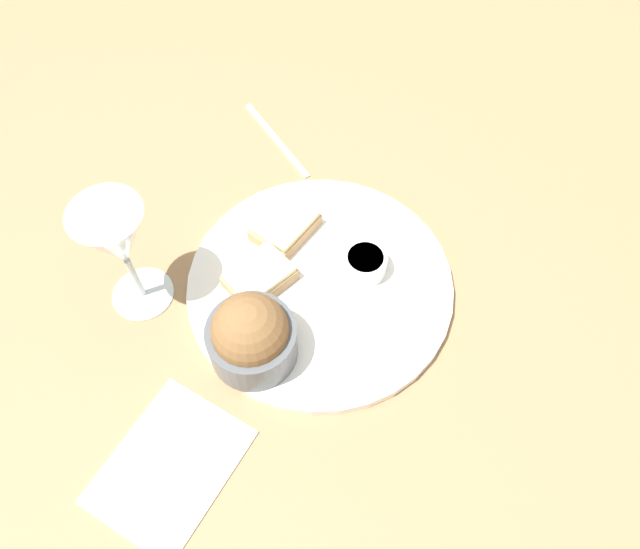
% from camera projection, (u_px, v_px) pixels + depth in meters
% --- Properties ---
extents(ground_plane, '(4.00, 4.00, 0.00)m').
position_uv_depth(ground_plane, '(320.00, 289.00, 0.78)').
color(ground_plane, '#93704C').
extents(dinner_plate, '(0.33, 0.33, 0.01)m').
position_uv_depth(dinner_plate, '(320.00, 286.00, 0.77)').
color(dinner_plate, white).
rests_on(dinner_plate, ground_plane).
extents(salad_bowl, '(0.10, 0.10, 0.10)m').
position_uv_depth(salad_bowl, '(251.00, 336.00, 0.69)').
color(salad_bowl, '#4C5156').
rests_on(salad_bowl, dinner_plate).
extents(sauce_ramekin, '(0.05, 0.05, 0.03)m').
position_uv_depth(sauce_ramekin, '(365.00, 263.00, 0.76)').
color(sauce_ramekin, white).
rests_on(sauce_ramekin, dinner_plate).
extents(cheese_toast_near, '(0.10, 0.09, 0.03)m').
position_uv_depth(cheese_toast_near, '(283.00, 227.00, 0.80)').
color(cheese_toast_near, tan).
rests_on(cheese_toast_near, dinner_plate).
extents(cheese_toast_far, '(0.09, 0.07, 0.03)m').
position_uv_depth(cheese_toast_far, '(260.00, 277.00, 0.76)').
color(cheese_toast_far, tan).
rests_on(cheese_toast_far, dinner_plate).
extents(wine_glass, '(0.08, 0.08, 0.17)m').
position_uv_depth(wine_glass, '(118.00, 242.00, 0.68)').
color(wine_glass, silver).
rests_on(wine_glass, ground_plane).
extents(napkin, '(0.20, 0.18, 0.01)m').
position_uv_depth(napkin, '(170.00, 466.00, 0.66)').
color(napkin, white).
rests_on(napkin, ground_plane).
extents(fork, '(0.02, 0.17, 0.01)m').
position_uv_depth(fork, '(276.00, 139.00, 0.91)').
color(fork, silver).
rests_on(fork, ground_plane).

